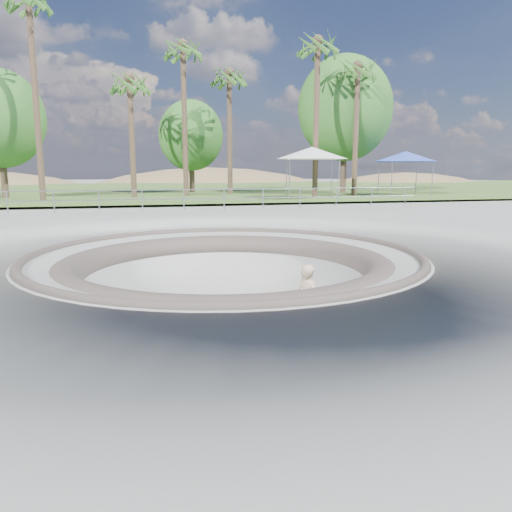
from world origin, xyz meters
name	(u,v)px	position (x,y,z in m)	size (l,w,h in m)	color
ground	(226,254)	(0.00, 0.00, 0.00)	(180.00, 180.00, 0.00)	gray
skate_bowl	(226,321)	(0.00, 0.00, -1.83)	(14.00, 14.00, 4.10)	gray
grass_strip	(162,190)	(0.00, 34.00, 0.22)	(180.00, 36.00, 0.12)	#446026
distant_hills	(183,234)	(3.78, 57.17, -7.02)	(103.20, 45.00, 28.60)	brown
safety_railing	(184,199)	(0.00, 12.00, 0.69)	(25.00, 0.06, 1.03)	gray
skateboard	(307,341)	(1.63, -1.94, -1.83)	(0.83, 0.26, 0.09)	olive
skater	(308,303)	(1.63, -1.94, -0.89)	(0.67, 0.44, 1.85)	tan
canopy_white	(312,153)	(8.72, 18.00, 3.12)	(6.26, 6.26, 3.24)	gray
canopy_blue	(406,157)	(16.55, 20.15, 2.99)	(6.05, 6.05, 3.09)	gray
palm_a	(29,8)	(-7.79, 19.67, 11.15)	(2.60, 2.60, 12.56)	brown
palm_b	(130,85)	(-2.43, 21.61, 7.42)	(2.60, 2.60, 8.50)	brown
palm_c	(183,54)	(1.11, 22.58, 9.69)	(2.60, 2.60, 10.95)	brown
palm_d	(229,80)	(4.52, 24.18, 8.43)	(2.60, 2.60, 9.58)	brown
palm_e	(318,51)	(9.38, 19.16, 9.59)	(2.60, 2.60, 10.85)	brown
palm_f	(358,74)	(12.70, 20.25, 8.52)	(2.60, 2.60, 9.68)	brown
bushy_tree_mid	(191,136)	(2.06, 27.67, 4.70)	(5.06, 4.60, 7.30)	brown
bushy_tree_right	(345,109)	(13.26, 23.54, 6.59)	(7.17, 6.52, 10.35)	brown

